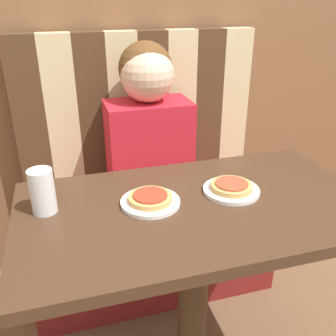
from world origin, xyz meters
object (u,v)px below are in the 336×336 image
plate_left (150,202)px  drinking_cup (42,191)px  person (148,125)px  plate_right (231,190)px  pizza_left (150,198)px  pizza_right (232,186)px

plate_left → drinking_cup: 0.30m
person → drinking_cup: (-0.43, -0.51, 0.01)m
person → plate_left: person is taller
plate_right → drinking_cup: (-0.55, 0.04, 0.06)m
plate_right → person: bearing=103.1°
person → plate_right: person is taller
person → pizza_left: (-0.13, -0.56, -0.03)m
plate_right → pizza_right: size_ratio=1.36×
pizza_left → pizza_right: size_ratio=1.00×
pizza_right → drinking_cup: (-0.55, 0.04, 0.04)m
pizza_left → drinking_cup: bearing=171.7°
pizza_right → drinking_cup: size_ratio=1.00×
plate_left → pizza_right: (0.26, -0.00, 0.02)m
plate_right → pizza_left: size_ratio=1.36×
plate_right → pizza_right: bearing=-14.0°
pizza_left → pizza_right: (0.26, 0.00, 0.00)m
plate_left → plate_right: (0.26, 0.00, 0.00)m
pizza_right → drinking_cup: bearing=175.5°
pizza_right → pizza_left: bearing=180.0°
drinking_cup → pizza_right: bearing=-4.5°
person → drinking_cup: person is taller
plate_right → pizza_left: bearing=-180.0°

